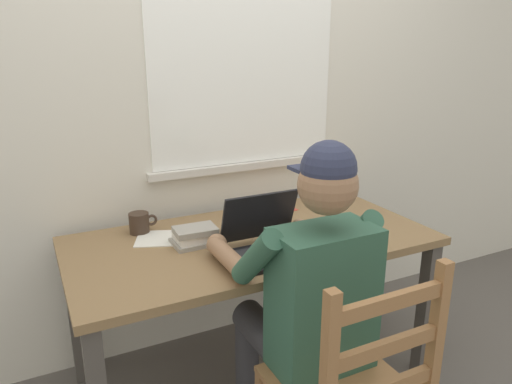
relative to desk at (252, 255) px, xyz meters
name	(u,v)px	position (x,y,z in m)	size (l,w,h in m)	color
ground_plane	(252,375)	(0.00, 0.00, -0.63)	(8.00, 8.00, 0.00)	#56514C
back_wall	(210,91)	(0.00, 0.47, 0.67)	(6.00, 0.08, 2.60)	silver
desk	(252,255)	(0.00, 0.00, 0.00)	(1.55, 0.77, 0.71)	olive
seated_person	(305,292)	(-0.01, -0.46, 0.05)	(0.50, 0.60, 1.24)	#2D5642
laptop	(270,239)	(0.00, -0.16, 0.14)	(0.33, 0.31, 0.23)	black
computer_mouse	(328,245)	(0.22, -0.25, 0.10)	(0.06, 0.10, 0.03)	black
coffee_mug_white	(246,223)	(0.00, 0.06, 0.13)	(0.12, 0.08, 0.09)	silver
coffee_mug_dark	(140,223)	(-0.42, 0.27, 0.13)	(0.13, 0.09, 0.09)	#38281E
book_stack_main	(195,236)	(-0.24, 0.04, 0.12)	(0.19, 0.14, 0.08)	gray
paper_pile_near_laptop	(160,238)	(-0.36, 0.16, 0.09)	(0.20, 0.18, 0.00)	silver
landscape_photo_print	(283,210)	(0.30, 0.25, 0.09)	(0.13, 0.09, 0.00)	#C63D33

